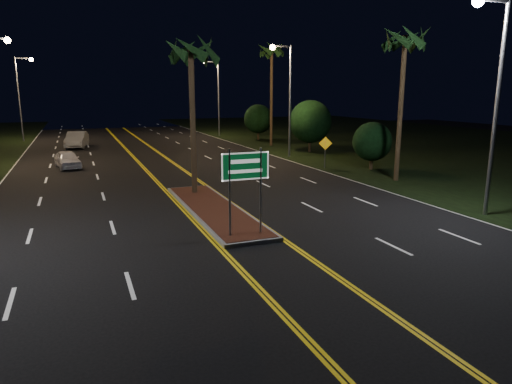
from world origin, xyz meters
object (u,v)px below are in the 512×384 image
streetlight_left_far (22,89)px  palm_right_near (405,40)px  shrub_far (258,119)px  streetlight_right_mid (286,88)px  shrub_near (372,142)px  car_near (67,158)px  median_island (214,209)px  shrub_mid (310,122)px  highway_sign (245,174)px  palm_right_far (272,52)px  streetlight_right_far (215,89)px  streetlight_right_near (492,83)px  car_far (77,138)px  warning_sign (325,148)px  palm_median (191,51)px

streetlight_left_far → palm_right_near: 41.19m
palm_right_near → shrub_far: size_ratio=2.35×
streetlight_right_mid → shrub_near: (2.89, -8.00, -3.71)m
streetlight_right_mid → car_near: streetlight_right_mid is taller
streetlight_right_mid → palm_right_near: palm_right_near is taller
median_island → shrub_far: 32.19m
streetlight_right_mid → shrub_mid: streetlight_right_mid is taller
highway_sign → palm_right_far: palm_right_far is taller
streetlight_right_far → car_near: 26.24m
streetlight_right_near → car_near: streetlight_right_near is taller
palm_right_far → car_far: (-18.31, 5.31, -8.23)m
streetlight_right_near → shrub_mid: size_ratio=1.95×
car_far → streetlight_right_near: bearing=-54.9°
median_island → warning_sign: size_ratio=4.60×
shrub_mid → highway_sign: bearing=-123.4°
highway_sign → warning_sign: highway_sign is taller
median_island → warning_sign: 13.95m
streetlight_right_near → shrub_near: (2.89, 12.00, -3.71)m
palm_median → shrub_near: bearing=14.5°
palm_median → shrub_mid: 19.97m
streetlight_left_far → streetlight_right_mid: bearing=-46.0°
streetlight_left_far → shrub_near: (24.11, -30.00, -3.71)m
shrub_mid → shrub_far: shrub_mid is taller
shrub_near → streetlight_left_far: bearing=128.8°
streetlight_left_far → median_island: bearing=-74.0°
shrub_near → shrub_far: shrub_far is taller
highway_sign → palm_right_near: bearing=30.0°
streetlight_right_far → palm_median: (-10.61, -31.50, 1.62)m
median_island → shrub_near: size_ratio=3.11×
highway_sign → shrub_mid: bearing=56.6°
shrub_mid → car_near: 20.42m
median_island → car_far: car_far is taller
streetlight_right_far → shrub_mid: 18.55m
palm_right_near → palm_right_far: (0.30, 20.00, 0.93)m
shrub_far → car_near: 24.22m
streetlight_right_mid → shrub_far: 14.74m
shrub_mid → streetlight_right_mid: bearing=-149.4°
streetlight_right_far → shrub_mid: streetlight_right_far is taller
car_near → warning_sign: bearing=-31.6°
palm_median → shrub_far: size_ratio=2.10×
palm_median → streetlight_left_far: bearing=107.6°
streetlight_right_near → shrub_near: streetlight_right_near is taller
palm_right_near → palm_right_far: size_ratio=0.90×
median_island → shrub_far: (13.80, 29.00, 2.25)m
streetlight_left_far → palm_right_far: (23.41, -14.00, 3.49)m
palm_median → palm_right_near: 12.55m
streetlight_right_near → car_near: bearing=129.4°
shrub_near → car_near: shrub_near is taller
streetlight_right_near → car_near: 27.03m
palm_right_far → car_near: bearing=-158.6°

